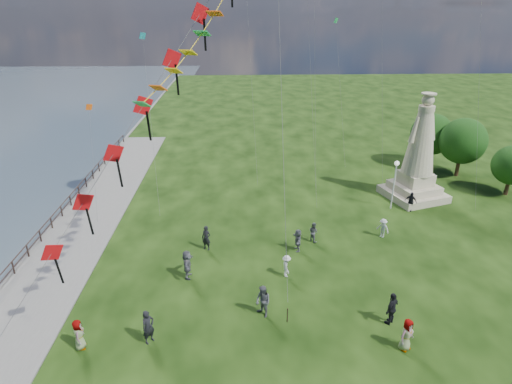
{
  "coord_description": "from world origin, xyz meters",
  "views": [
    {
      "loc": [
        -1.86,
        -15.2,
        15.77
      ],
      "look_at": [
        -1.0,
        8.0,
        5.5
      ],
      "focal_mm": 30.0,
      "sensor_mm": 36.0,
      "label": 1
    }
  ],
  "objects_px": {
    "person_2": "(286,266)",
    "person_11": "(298,240)",
    "person_3": "(392,308)",
    "person_7": "(313,232)",
    "person_9": "(411,201)",
    "person_6": "(206,238)",
    "statue": "(418,160)",
    "person_0": "(148,327)",
    "person_5": "(187,264)",
    "person_1": "(263,301)",
    "person_4": "(407,335)",
    "lamppost": "(395,175)",
    "person_8": "(383,228)",
    "person_10": "(79,335)"
  },
  "relations": [
    {
      "from": "person_2",
      "to": "person_11",
      "type": "relative_size",
      "value": 0.91
    },
    {
      "from": "person_3",
      "to": "person_7",
      "type": "bearing_deg",
      "value": -115.83
    },
    {
      "from": "person_9",
      "to": "person_6",
      "type": "bearing_deg",
      "value": -126.24
    },
    {
      "from": "statue",
      "to": "person_0",
      "type": "bearing_deg",
      "value": -157.85
    },
    {
      "from": "person_9",
      "to": "person_11",
      "type": "distance_m",
      "value": 11.65
    },
    {
      "from": "person_5",
      "to": "person_9",
      "type": "relative_size",
      "value": 1.14
    },
    {
      "from": "person_1",
      "to": "person_4",
      "type": "xyz_separation_m",
      "value": [
        6.92,
        -2.73,
        -0.06
      ]
    },
    {
      "from": "person_0",
      "to": "person_9",
      "type": "height_order",
      "value": "person_0"
    },
    {
      "from": "lamppost",
      "to": "person_4",
      "type": "height_order",
      "value": "lamppost"
    },
    {
      "from": "person_5",
      "to": "person_2",
      "type": "bearing_deg",
      "value": -91.84
    },
    {
      "from": "person_0",
      "to": "person_8",
      "type": "distance_m",
      "value": 18.14
    },
    {
      "from": "person_1",
      "to": "lamppost",
      "type": "bearing_deg",
      "value": 102.12
    },
    {
      "from": "statue",
      "to": "person_6",
      "type": "height_order",
      "value": "statue"
    },
    {
      "from": "person_2",
      "to": "person_9",
      "type": "distance_m",
      "value": 14.28
    },
    {
      "from": "person_8",
      "to": "person_9",
      "type": "distance_m",
      "value": 5.57
    },
    {
      "from": "person_3",
      "to": "person_11",
      "type": "bearing_deg",
      "value": -105.19
    },
    {
      "from": "statue",
      "to": "person_7",
      "type": "distance_m",
      "value": 12.7
    },
    {
      "from": "person_5",
      "to": "person_10",
      "type": "xyz_separation_m",
      "value": [
        -4.69,
        -5.86,
        -0.11
      ]
    },
    {
      "from": "person_0",
      "to": "person_1",
      "type": "distance_m",
      "value": 6.11
    },
    {
      "from": "statue",
      "to": "person_0",
      "type": "relative_size",
      "value": 4.89
    },
    {
      "from": "person_0",
      "to": "person_3",
      "type": "relative_size",
      "value": 0.97
    },
    {
      "from": "person_5",
      "to": "person_8",
      "type": "xyz_separation_m",
      "value": [
        13.72,
        4.56,
        -0.22
      ]
    },
    {
      "from": "statue",
      "to": "person_6",
      "type": "bearing_deg",
      "value": -173.56
    },
    {
      "from": "person_2",
      "to": "person_6",
      "type": "xyz_separation_m",
      "value": [
        -5.23,
        3.41,
        0.16
      ]
    },
    {
      "from": "lamppost",
      "to": "person_7",
      "type": "bearing_deg",
      "value": -145.46
    },
    {
      "from": "statue",
      "to": "person_1",
      "type": "bearing_deg",
      "value": -151.09
    },
    {
      "from": "person_0",
      "to": "person_10",
      "type": "height_order",
      "value": "person_0"
    },
    {
      "from": "person_5",
      "to": "person_7",
      "type": "distance_m",
      "value": 9.51
    },
    {
      "from": "person_5",
      "to": "person_11",
      "type": "bearing_deg",
      "value": -68.8
    },
    {
      "from": "person_7",
      "to": "person_9",
      "type": "xyz_separation_m",
      "value": [
        8.8,
        4.62,
        0.09
      ]
    },
    {
      "from": "lamppost",
      "to": "person_4",
      "type": "relative_size",
      "value": 2.38
    },
    {
      "from": "statue",
      "to": "person_1",
      "type": "xyz_separation_m",
      "value": [
        -14.09,
        -15.2,
        -2.52
      ]
    },
    {
      "from": "person_5",
      "to": "person_7",
      "type": "relative_size",
      "value": 1.29
    },
    {
      "from": "person_0",
      "to": "person_7",
      "type": "height_order",
      "value": "person_0"
    },
    {
      "from": "lamppost",
      "to": "person_6",
      "type": "height_order",
      "value": "lamppost"
    },
    {
      "from": "person_1",
      "to": "person_11",
      "type": "bearing_deg",
      "value": 121.05
    },
    {
      "from": "person_4",
      "to": "person_7",
      "type": "bearing_deg",
      "value": 70.81
    },
    {
      "from": "person_4",
      "to": "person_10",
      "type": "xyz_separation_m",
      "value": [
        -16.11,
        0.65,
        -0.05
      ]
    },
    {
      "from": "person_1",
      "to": "person_5",
      "type": "xyz_separation_m",
      "value": [
        -4.51,
        3.78,
        0.0
      ]
    },
    {
      "from": "person_11",
      "to": "person_4",
      "type": "bearing_deg",
      "value": 21.6
    },
    {
      "from": "person_4",
      "to": "person_10",
      "type": "height_order",
      "value": "person_4"
    },
    {
      "from": "statue",
      "to": "person_10",
      "type": "xyz_separation_m",
      "value": [
        -23.29,
        -17.29,
        -2.63
      ]
    },
    {
      "from": "person_5",
      "to": "person_11",
      "type": "distance_m",
      "value": 7.84
    },
    {
      "from": "lamppost",
      "to": "person_6",
      "type": "bearing_deg",
      "value": -158.37
    },
    {
      "from": "person_8",
      "to": "person_10",
      "type": "height_order",
      "value": "person_10"
    },
    {
      "from": "person_1",
      "to": "person_2",
      "type": "distance_m",
      "value": 4.04
    },
    {
      "from": "person_11",
      "to": "lamppost",
      "type": "bearing_deg",
      "value": 123.9
    },
    {
      "from": "person_3",
      "to": "person_10",
      "type": "xyz_separation_m",
      "value": [
        -16.0,
        -1.23,
        -0.13
      ]
    },
    {
      "from": "person_0",
      "to": "person_11",
      "type": "relative_size",
      "value": 1.16
    },
    {
      "from": "person_0",
      "to": "person_6",
      "type": "height_order",
      "value": "person_0"
    }
  ]
}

